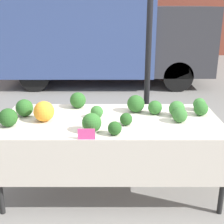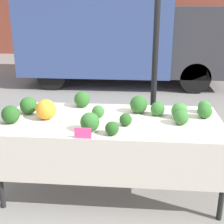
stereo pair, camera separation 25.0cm
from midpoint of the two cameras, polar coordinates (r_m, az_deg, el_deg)
ground_plane at (r=3.50m, az=2.10°, el=-13.64°), size 40.00×40.00×0.00m
tent_pole at (r=3.82m, az=9.70°, el=8.09°), size 0.07×0.07×2.35m
parked_truck at (r=7.75m, az=2.10°, el=14.72°), size 4.83×2.06×2.42m
market_table at (r=3.11m, az=2.19°, el=-3.26°), size 2.19×1.00×0.79m
orange_cauliflower at (r=3.16m, az=-9.79°, el=0.43°), size 0.20×0.20×0.20m
romanesco_head at (r=3.38m, az=-10.01°, el=0.74°), size 0.13×0.13×0.10m
broccoli_head_0 at (r=2.97m, az=4.92°, el=-1.43°), size 0.12×0.12×0.12m
broccoli_head_1 at (r=3.50m, az=-3.47°, el=2.31°), size 0.18×0.18×0.18m
broccoli_head_2 at (r=3.24m, az=14.40°, el=0.21°), size 0.16×0.16×0.16m
broccoli_head_3 at (r=3.36m, az=-13.00°, el=1.14°), size 0.18×0.18×0.18m
broccoli_head_4 at (r=2.83m, az=-1.55°, el=-1.88°), size 0.18×0.18×0.18m
broccoli_head_5 at (r=3.48m, az=18.55°, el=0.89°), size 0.14×0.14×0.14m
broccoli_head_6 at (r=2.76m, az=2.59°, el=-3.04°), size 0.12×0.12×0.12m
broccoli_head_7 at (r=3.09m, az=14.80°, el=-0.95°), size 0.15×0.15×0.15m
broccoli_head_8 at (r=3.32m, az=7.05°, el=1.36°), size 0.19×0.19×0.19m
broccoli_head_9 at (r=3.14m, az=-15.91°, el=-0.47°), size 0.18×0.18×0.18m
broccoli_head_10 at (r=3.33m, az=18.69°, el=0.12°), size 0.15×0.15×0.15m
broccoli_head_11 at (r=3.28m, az=10.51°, el=0.55°), size 0.15×0.15×0.15m
broccoli_head_12 at (r=3.17m, az=-0.29°, el=0.06°), size 0.13×0.13×0.13m
price_sign at (r=2.69m, az=-2.72°, el=-3.94°), size 0.15×0.01×0.10m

